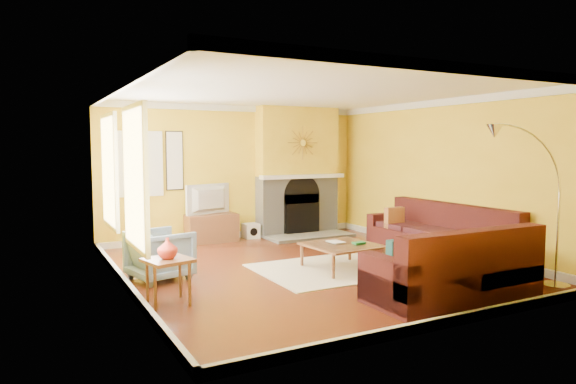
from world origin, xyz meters
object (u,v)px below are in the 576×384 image
media_console (212,228)px  armchair (160,255)px  sectional_sofa (405,241)px  side_table (168,281)px  arc_lamp (529,211)px  coffee_table (342,257)px

media_console → armchair: (-1.60, -2.40, 0.08)m
sectional_sofa → side_table: sectional_sofa is taller
side_table → media_console: bearing=63.4°
media_console → arc_lamp: bearing=-66.3°
sectional_sofa → coffee_table: size_ratio=3.70×
coffee_table → side_table: size_ratio=1.82×
coffee_table → arc_lamp: 2.71m
coffee_table → armchair: bearing=164.9°
sectional_sofa → coffee_table: 0.98m
sectional_sofa → arc_lamp: size_ratio=1.75×
sectional_sofa → media_console: (-1.80, 3.60, -0.17)m
arc_lamp → sectional_sofa: bearing=107.2°
sectional_sofa → media_console: size_ratio=3.70×
coffee_table → sectional_sofa: bearing=-32.0°
coffee_table → side_table: (-2.80, -0.50, 0.08)m
side_table → armchair: bearing=80.5°
armchair → arc_lamp: arc_lamp is taller
arc_lamp → media_console: bearing=113.7°
side_table → arc_lamp: arc_lamp is taller
media_console → armchair: 2.89m
side_table → arc_lamp: 4.53m
armchair → side_table: 1.22m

